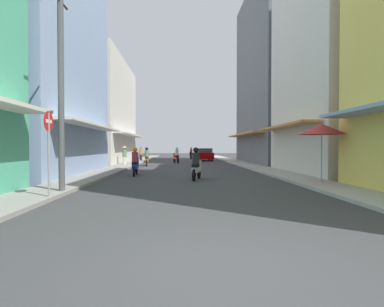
{
  "coord_description": "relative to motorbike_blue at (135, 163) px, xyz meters",
  "views": [
    {
      "loc": [
        -0.52,
        -3.92,
        1.58
      ],
      "look_at": [
        0.25,
        17.22,
        1.14
      ],
      "focal_mm": 28.42,
      "sensor_mm": 36.0,
      "label": 1
    }
  ],
  "objects": [
    {
      "name": "parked_car",
      "position": [
        5.25,
        18.27,
        0.04
      ],
      "size": [
        1.88,
        4.15,
        1.45
      ],
      "color": "#8C0000",
      "rests_on": "ground"
    },
    {
      "name": "motorbike_black",
      "position": [
        3.87,
        23.29,
        0.0
      ],
      "size": [
        0.55,
        1.81,
        1.58
      ],
      "color": "black",
      "rests_on": "ground"
    },
    {
      "name": "building_right_far",
      "position": [
        12.12,
        12.35,
        7.76
      ],
      "size": [
        7.05,
        13.03,
        16.94
      ],
      "color": "slate",
      "rests_on": "ground"
    },
    {
      "name": "sidewalk_right",
      "position": [
        8.23,
        7.95,
        -0.64
      ],
      "size": [
        1.78,
        57.89,
        0.12
      ],
      "primitive_type": "cube",
      "color": "#ADA89E",
      "rests_on": "ground"
    },
    {
      "name": "pedestrian_crossing",
      "position": [
        -1.89,
        16.81,
        0.12
      ],
      "size": [
        0.34,
        0.34,
        1.66
      ],
      "color": "#262628",
      "rests_on": "ground"
    },
    {
      "name": "building_left_mid",
      "position": [
        -6.01,
        0.81,
        5.81
      ],
      "size": [
        7.05,
        10.96,
        13.04
      ],
      "color": "#8CA5CC",
      "rests_on": "ground"
    },
    {
      "name": "ground_plane",
      "position": [
        3.05,
        7.95,
        -0.7
      ],
      "size": [
        109.76,
        109.76,
        0.0
      ],
      "primitive_type": "plane",
      "color": "#38383A"
    },
    {
      "name": "motorbike_red",
      "position": [
        2.07,
        13.2,
        0.0
      ],
      "size": [
        0.73,
        1.75,
        1.58
      ],
      "color": "black",
      "rests_on": "ground"
    },
    {
      "name": "utility_pole",
      "position": [
        -1.49,
        -6.56,
        2.9
      ],
      "size": [
        0.2,
        1.2,
        7.05
      ],
      "color": "#4C4C4F",
      "rests_on": "ground"
    },
    {
      "name": "motorbike_silver",
      "position": [
        3.28,
        -2.28,
        0.0
      ],
      "size": [
        0.67,
        1.77,
        1.58
      ],
      "color": "black",
      "rests_on": "ground"
    },
    {
      "name": "pedestrian_foreground",
      "position": [
        -2.33,
        9.4,
        0.25
      ],
      "size": [
        0.44,
        0.44,
        1.69
      ],
      "color": "beige",
      "rests_on": "ground"
    },
    {
      "name": "vendor_umbrella",
      "position": [
        8.38,
        -4.51,
        1.63
      ],
      "size": [
        1.88,
        1.88,
        2.56
      ],
      "color": "#99999E",
      "rests_on": "ground"
    },
    {
      "name": "street_sign_no_entry",
      "position": [
        -1.39,
        -7.78,
        1.01
      ],
      "size": [
        0.07,
        0.6,
        2.65
      ],
      "color": "gray",
      "rests_on": "ground"
    },
    {
      "name": "building_left_far",
      "position": [
        -6.01,
        13.94,
        4.37
      ],
      "size": [
        7.05,
        13.34,
        10.16
      ],
      "color": "silver",
      "rests_on": "ground"
    },
    {
      "name": "building_right_mid",
      "position": [
        12.11,
        0.74,
        5.96
      ],
      "size": [
        7.05,
        8.65,
        13.33
      ],
      "color": "silver",
      "rests_on": "ground"
    },
    {
      "name": "sidewalk_left",
      "position": [
        -2.12,
        7.95,
        -0.64
      ],
      "size": [
        1.78,
        57.89,
        0.12
      ],
      "primitive_type": "cube",
      "color": "gray",
      "rests_on": "ground"
    },
    {
      "name": "motorbike_blue",
      "position": [
        0.0,
        0.0,
        0.0
      ],
      "size": [
        0.55,
        1.81,
        1.58
      ],
      "color": "black",
      "rests_on": "ground"
    },
    {
      "name": "motorbike_orange",
      "position": [
        -0.37,
        8.84,
        0.0
      ],
      "size": [
        0.55,
        1.8,
        1.58
      ],
      "color": "black",
      "rests_on": "ground"
    }
  ]
}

